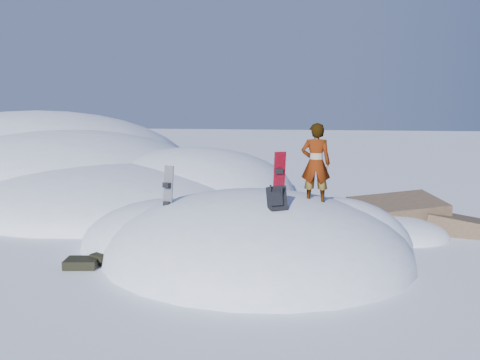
% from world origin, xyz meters
% --- Properties ---
extents(ground, '(120.00, 120.00, 0.00)m').
position_xyz_m(ground, '(0.00, 0.00, 0.00)').
color(ground, white).
rests_on(ground, ground).
extents(snow_mound, '(8.00, 6.00, 3.00)m').
position_xyz_m(snow_mound, '(-0.17, 0.24, 0.00)').
color(snow_mound, white).
rests_on(snow_mound, ground).
extents(snow_ridge, '(21.50, 18.50, 6.40)m').
position_xyz_m(snow_ridge, '(-10.43, 9.85, 0.00)').
color(snow_ridge, white).
rests_on(snow_ridge, ground).
extents(rock_outcrop, '(4.68, 4.41, 1.68)m').
position_xyz_m(rock_outcrop, '(3.72, 3.01, 0.01)').
color(rock_outcrop, brown).
rests_on(rock_outcrop, ground).
extents(snowboard_red, '(0.32, 0.28, 1.49)m').
position_xyz_m(snowboard_red, '(0.46, 0.60, 1.62)').
color(snowboard_red, '#B70921').
rests_on(snowboard_red, snow_mound).
extents(snowboard_dark, '(0.32, 0.28, 1.41)m').
position_xyz_m(snowboard_dark, '(-1.94, -0.37, 1.40)').
color(snowboard_dark, black).
rests_on(snowboard_dark, snow_mound).
extents(backpack, '(0.47, 0.51, 0.57)m').
position_xyz_m(backpack, '(0.56, -1.09, 1.58)').
color(backpack, black).
rests_on(backpack, snow_mound).
extents(gear_pile, '(0.91, 0.69, 0.24)m').
position_xyz_m(gear_pile, '(-3.49, -1.33, 0.12)').
color(gear_pile, black).
rests_on(gear_pile, ground).
extents(person, '(0.63, 0.41, 1.73)m').
position_xyz_m(person, '(1.30, -0.10, 2.18)').
color(person, slate).
rests_on(person, snow_mound).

